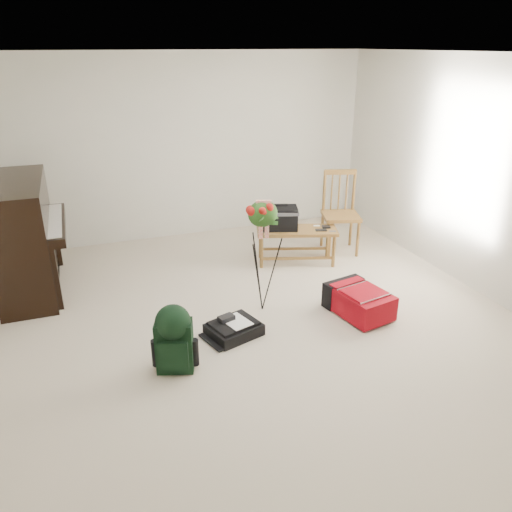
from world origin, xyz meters
name	(u,v)px	position (x,y,z in m)	size (l,w,h in m)	color
floor	(264,322)	(0.00, 0.00, 0.00)	(5.00, 5.50, 0.01)	#C3B49D
ceiling	(266,53)	(0.00, 0.00, 2.50)	(5.00, 5.50, 0.01)	white
wall_back	(193,147)	(0.00, 2.75, 1.25)	(5.00, 0.04, 2.50)	beige
wall_right	(484,179)	(2.50, 0.00, 1.25)	(0.04, 5.50, 2.50)	beige
piano	(26,239)	(-2.19, 1.60, 0.60)	(0.71, 1.50, 1.25)	black
bench	(285,223)	(0.76, 1.27, 0.54)	(1.07, 0.69, 0.76)	olive
dining_chair	(339,213)	(1.61, 1.44, 0.52)	(0.57, 0.57, 1.06)	olive
red_suitcase	(357,299)	(0.97, -0.14, 0.15)	(0.56, 0.73, 0.28)	#A10610
black_duffel	(234,328)	(-0.35, -0.12, 0.07)	(0.56, 0.50, 0.20)	black
green_backpack	(174,336)	(-0.99, -0.48, 0.34)	(0.35, 0.32, 0.61)	black
flower_stand	(263,257)	(0.08, 0.25, 0.60)	(0.49, 0.49, 1.22)	black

